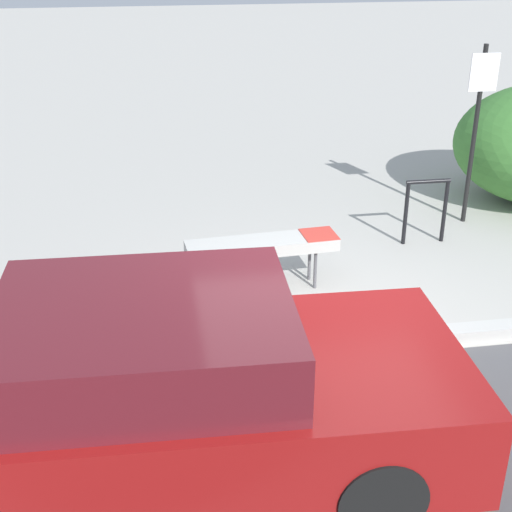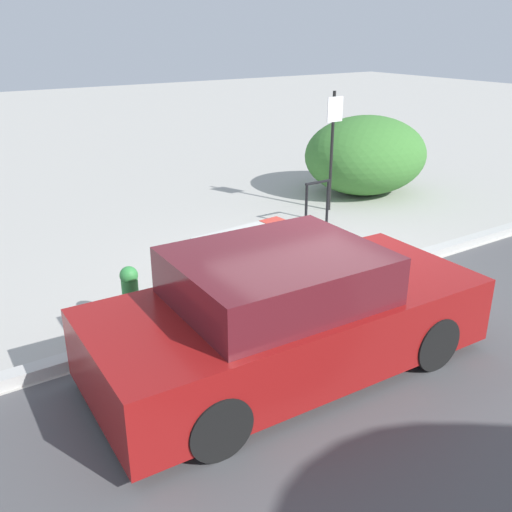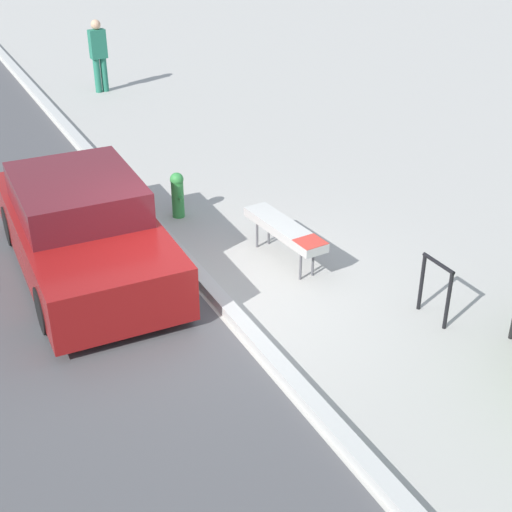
# 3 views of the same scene
# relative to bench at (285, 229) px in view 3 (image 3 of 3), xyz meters

# --- Properties ---
(ground_plane) EXTENTS (60.00, 60.00, 0.00)m
(ground_plane) POSITION_rel_bench_xyz_m (0.48, -1.32, -0.51)
(ground_plane) COLOR #ADAAA3
(curb) EXTENTS (60.00, 0.20, 0.13)m
(curb) POSITION_rel_bench_xyz_m (0.48, -1.32, -0.45)
(curb) COLOR #B7B7B2
(curb) RESTS_ON ground_plane
(bench) EXTENTS (1.65, 0.50, 0.59)m
(bench) POSITION_rel_bench_xyz_m (0.00, 0.00, 0.00)
(bench) COLOR #515156
(bench) RESTS_ON ground_plane
(bike_rack) EXTENTS (0.55, 0.05, 0.83)m
(bike_rack) POSITION_rel_bench_xyz_m (2.18, 0.92, -0.01)
(bike_rack) COLOR black
(bike_rack) RESTS_ON ground_plane
(fire_hydrant) EXTENTS (0.36, 0.22, 0.77)m
(fire_hydrant) POSITION_rel_bench_xyz_m (-2.12, -0.80, -0.11)
(fire_hydrant) COLOR #338C3F
(fire_hydrant) RESTS_ON ground_plane
(pedestrian) EXTENTS (0.25, 0.42, 1.78)m
(pedestrian) POSITION_rel_bench_xyz_m (-9.90, 0.26, 0.44)
(pedestrian) COLOR #267259
(pedestrian) RESTS_ON ground_plane
(parked_car_near) EXTENTS (4.23, 1.91, 1.35)m
(parked_car_near) POSITION_rel_bench_xyz_m (-1.11, -2.60, 0.11)
(parked_car_near) COLOR black
(parked_car_near) RESTS_ON ground_plane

